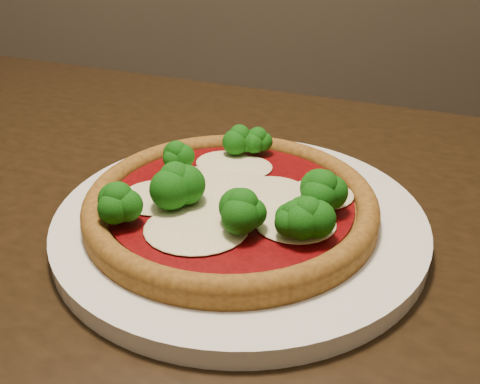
{
  "coord_description": "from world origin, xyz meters",
  "views": [
    {
      "loc": [
        0.11,
        -0.63,
        1.03
      ],
      "look_at": [
        0.1,
        -0.21,
        0.79
      ],
      "focal_mm": 40.0,
      "sensor_mm": 36.0,
      "label": 1
    }
  ],
  "objects": [
    {
      "name": "dining_table",
      "position": [
        0.04,
        -0.17,
        0.65
      ],
      "size": [
        1.43,
        1.12,
        0.75
      ],
      "rotation": [
        0.0,
        0.0,
        -0.34
      ],
      "color": "black",
      "rests_on": "floor"
    },
    {
      "name": "plate",
      "position": [
        0.1,
        -0.21,
        0.76
      ],
      "size": [
        0.34,
        0.34,
        0.02
      ],
      "primitive_type": "cylinder",
      "color": "white",
      "rests_on": "dining_table"
    },
    {
      "name": "pizza",
      "position": [
        0.09,
        -0.21,
        0.78
      ],
      "size": [
        0.27,
        0.27,
        0.06
      ],
      "rotation": [
        0.0,
        0.0,
        -0.02
      ],
      "color": "#8E5F22",
      "rests_on": "plate"
    }
  ]
}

